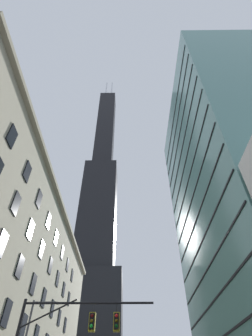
# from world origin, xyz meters

# --- Properties ---
(dark_skyscraper) EXTENTS (24.31, 24.31, 199.31)m
(dark_skyscraper) POSITION_xyz_m (-14.60, 94.83, 58.60)
(dark_skyscraper) COLOR black
(dark_skyscraper) RESTS_ON ground
(glass_office_midrise) EXTENTS (17.25, 33.57, 58.17)m
(glass_office_midrise) POSITION_xyz_m (19.57, 23.27, 29.08)
(glass_office_midrise) COLOR slate
(glass_office_midrise) RESTS_ON ground
(traffic_signal_mast) EXTENTS (8.56, 0.63, 7.09)m
(traffic_signal_mast) POSITION_xyz_m (-3.45, 5.64, 5.19)
(traffic_signal_mast) COLOR black
(traffic_signal_mast) RESTS_ON sidewalk_left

